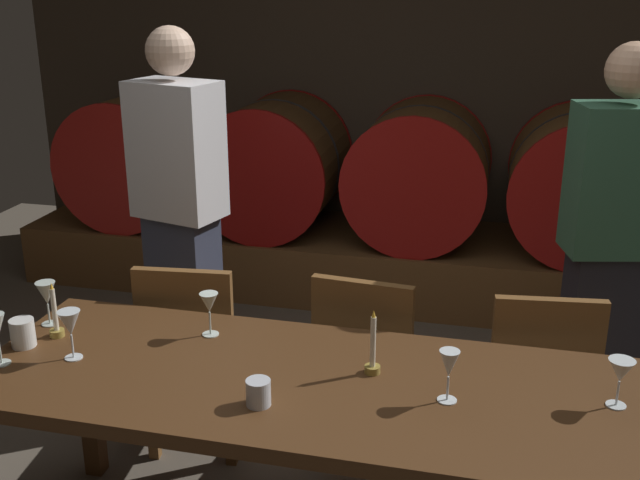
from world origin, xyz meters
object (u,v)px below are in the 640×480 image
Objects in this scene: wine_glass_far_right at (621,372)px; cup_left at (23,333)px; chair_left at (194,347)px; wine_barrel_left at (276,165)px; candle_right at (373,355)px; guest_left at (181,222)px; wine_barrel_center at (420,173)px; chair_center at (368,361)px; dining_table at (324,401)px; guest_right at (610,252)px; wine_glass_center_left at (70,324)px; chair_right at (538,381)px; wine_barrel_right at (581,182)px; wine_barrel_far_left at (141,157)px; wine_glass_right at (449,366)px; candle_left at (56,322)px; wine_glass_center_right at (209,304)px; wine_glass_far_left at (46,294)px; cup_right at (258,393)px.

wine_glass_far_right reaches higher than cup_left.
chair_left is at bearing 59.50° from cup_left.
wine_barrel_left reaches higher than candle_right.
wine_barrel_center is at bearing -104.81° from guest_left.
dining_table is at bearing 92.95° from chair_center.
wine_glass_far_right is at bearing 72.47° from guest_right.
wine_barrel_center is 2.49m from candle_right.
guest_left is at bearing -88.75° from wine_barrel_left.
chair_center is (0.03, -1.91, -0.31)m from wine_barrel_center.
guest_left is at bearing 80.27° from cup_left.
wine_glass_far_right is (0.74, -0.03, 0.05)m from candle_right.
chair_right is at bearing 24.41° from wine_glass_center_left.
wine_barrel_right is at bearing -104.99° from chair_right.
candle_right is at bearing -108.29° from wine_barrel_right.
guest_right is at bearing 50.21° from candle_right.
guest_left is at bearing -58.32° from wine_barrel_far_left.
cup_left is (-1.21, -0.10, -0.01)m from candle_right.
wine_barrel_center is (1.89, 0.00, 0.00)m from wine_barrel_far_left.
chair_left is 1.72m from wine_glass_far_right.
wine_glass_right is at bearing -102.38° from wine_barrel_right.
wine_barrel_far_left reaches higher than candle_left.
candle_left is at bearing -111.91° from wine_barrel_center.
chair_left is 0.59m from wine_glass_center_right.
cup_left is (-2.02, -1.08, -0.09)m from guest_right.
wine_barrel_center reaches higher than chair_left.
wine_glass_center_left reaches higher than chair_left.
wine_barrel_far_left is at bearing 129.20° from candle_right.
wine_barrel_right is 4.95× the size of wine_glass_center_left.
cup_left is at bearing -175.39° from candle_right.
wine_glass_far_left is at bearing 29.36° from chair_center.
wine_barrel_far_left is 2.53m from wine_glass_far_left.
wine_glass_center_left reaches higher than wine_glass_far_left.
dining_table is 1.31× the size of guest_right.
wine_glass_far_left reaches higher than dining_table.
wine_barrel_left is 0.97× the size of chair_left.
wine_barrel_left is 2.39m from wine_glass_center_right.
wine_glass_center_left is at bearing -43.91° from wine_glass_far_left.
guest_right is 10.45× the size of wine_glass_far_left.
chair_left is 1.32m from wine_glass_right.
wine_barrel_center is at bearing -116.06° from chair_left.
chair_left and chair_right have the same top height.
wine_barrel_far_left is 5.32× the size of wine_glass_center_right.
chair_center is 1.32m from cup_left.
chair_right is at bearing 15.34° from wine_glass_far_left.
guest_left is 1.63m from wine_glass_right.
wine_barrel_far_left is 3.45m from wine_glass_right.
wine_barrel_left is 5.57× the size of wine_glass_far_right.
wine_barrel_center is at bearing 67.47° from cup_left.
cup_right is (0.31, -0.41, -0.08)m from wine_glass_center_right.
wine_glass_right is (1.10, -0.63, 0.39)m from chair_left.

